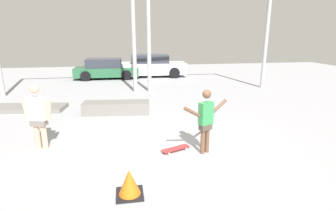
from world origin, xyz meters
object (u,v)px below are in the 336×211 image
skateboard (176,149)px  parked_car_green (106,69)px  skateboarder (206,118)px  traffic_cone (129,183)px  grind_box (116,108)px  manual_pad (19,108)px  parked_car_white (152,66)px  bystander (38,115)px

skateboard → parked_car_green: parked_car_green is taller
skateboarder → traffic_cone: (-1.87, -1.47, -0.65)m
grind_box → manual_pad: grind_box is taller
grind_box → parked_car_green: size_ratio=0.59×
grind_box → skateboard: bearing=-66.4°
skateboarder → parked_car_green: 12.13m
parked_car_white → grind_box: bearing=-102.3°
skateboarder → manual_pad: (-5.89, 4.72, -0.82)m
skateboard → bystander: (-3.33, 0.69, 0.84)m
parked_car_white → bystander: size_ratio=2.68×
skateboarder → parked_car_white: (0.00, 11.97, -0.18)m
skateboard → manual_pad: 6.89m
parked_car_green → bystander: bystander is taller
skateboard → traffic_cone: 2.06m
skateboarder → manual_pad: skateboarder is taller
skateboarder → parked_car_white: bearing=64.9°
manual_pad → parked_car_green: (2.88, 7.02, 0.54)m
skateboard → grind_box: 3.81m
bystander → manual_pad: bearing=-48.9°
parked_car_green → parked_car_white: size_ratio=0.90×
manual_pad → bystander: bystander is taller
skateboard → manual_pad: bearing=117.0°
skateboard → traffic_cone: (-1.19, -1.68, 0.18)m
grind_box → manual_pad: bearing=164.3°
manual_pad → skateboarder: bearing=-38.7°
manual_pad → parked_car_green: size_ratio=0.84×
grind_box → traffic_cone: bearing=-86.2°
skateboarder → parked_car_white: 11.97m
manual_pad → traffic_cone: (4.02, -6.19, 0.16)m
parked_car_white → parked_car_green: bearing=-173.0°
bystander → parked_car_white: bearing=-94.9°
manual_pad → parked_car_white: parked_car_white is taller
skateboard → parked_car_green: (-2.32, 11.54, 0.55)m
bystander → traffic_cone: bystander is taller
traffic_cone → skateboarder: bearing=38.1°
manual_pad → bystander: 4.34m
parked_car_white → traffic_cone: parked_car_white is taller
skateboarder → parked_car_green: bearing=79.3°
skateboard → traffic_cone: size_ratio=1.55×
manual_pad → parked_car_green: bearing=67.7°
parked_car_white → traffic_cone: 13.58m
skateboard → manual_pad: (-5.20, 4.52, 0.02)m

